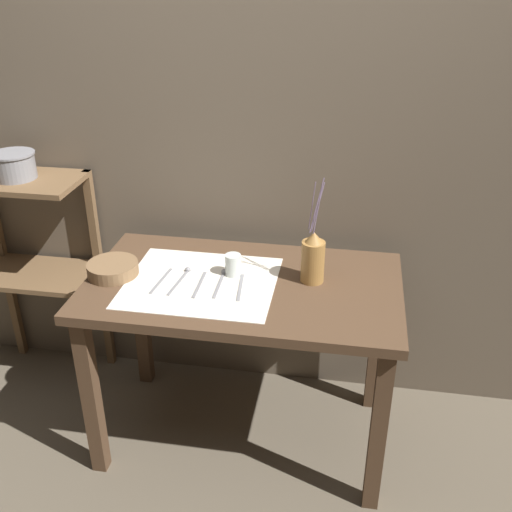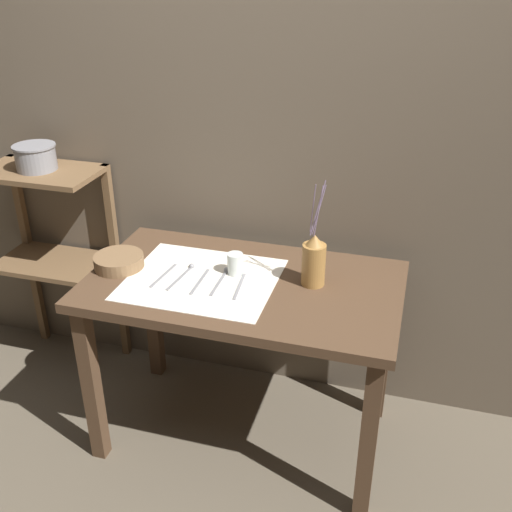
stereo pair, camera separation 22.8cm
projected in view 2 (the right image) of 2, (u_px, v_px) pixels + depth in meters
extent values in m
plane|color=brown|center=(245.00, 431.00, 2.71)|extent=(12.00, 12.00, 0.00)
cube|color=brown|center=(274.00, 145.00, 2.56)|extent=(7.00, 0.06, 2.40)
cube|color=#4C3523|center=(243.00, 286.00, 2.36)|extent=(1.24, 0.71, 0.04)
cube|color=#4C3523|center=(91.00, 385.00, 2.43)|extent=(0.06, 0.06, 0.74)
cube|color=#4C3523|center=(368.00, 441.00, 2.15)|extent=(0.06, 0.06, 0.74)
cube|color=#4C3523|center=(153.00, 310.00, 2.93)|extent=(0.06, 0.06, 0.74)
cube|color=#4C3523|center=(384.00, 348.00, 2.66)|extent=(0.06, 0.06, 0.74)
cube|color=brown|center=(39.00, 172.00, 2.70)|extent=(0.54, 0.32, 0.02)
cube|color=brown|center=(55.00, 263.00, 2.92)|extent=(0.54, 0.32, 0.02)
cube|color=brown|center=(30.00, 253.00, 3.13)|extent=(0.04, 0.04, 1.06)
cube|color=brown|center=(117.00, 266.00, 3.00)|extent=(0.04, 0.04, 1.06)
cube|color=silver|center=(202.00, 279.00, 2.37)|extent=(0.58, 0.50, 0.00)
cylinder|color=olive|center=(314.00, 265.00, 2.30)|extent=(0.09, 0.09, 0.17)
cone|color=olive|center=(315.00, 240.00, 2.25)|extent=(0.07, 0.07, 0.04)
cylinder|color=slate|center=(319.00, 210.00, 2.20)|extent=(0.04, 0.03, 0.19)
cylinder|color=slate|center=(318.00, 211.00, 2.18)|extent=(0.03, 0.00, 0.20)
cylinder|color=slate|center=(313.00, 209.00, 2.19)|extent=(0.02, 0.05, 0.21)
cylinder|color=slate|center=(318.00, 208.00, 2.19)|extent=(0.04, 0.04, 0.21)
cylinder|color=brown|center=(119.00, 261.00, 2.45)|extent=(0.20, 0.20, 0.05)
cylinder|color=silver|center=(235.00, 264.00, 2.39)|extent=(0.06, 0.06, 0.09)
cube|color=gray|center=(163.00, 275.00, 2.38)|extent=(0.03, 0.20, 0.00)
cube|color=gray|center=(180.00, 278.00, 2.37)|extent=(0.03, 0.20, 0.00)
sphere|color=gray|center=(192.00, 266.00, 2.45)|extent=(0.02, 0.02, 0.02)
cube|color=gray|center=(200.00, 281.00, 2.34)|extent=(0.02, 0.20, 0.00)
cube|color=gray|center=(219.00, 283.00, 2.33)|extent=(0.02, 0.20, 0.00)
sphere|color=gray|center=(227.00, 270.00, 2.42)|extent=(0.02, 0.02, 0.02)
cube|color=gray|center=(238.00, 286.00, 2.31)|extent=(0.03, 0.20, 0.00)
cylinder|color=gray|center=(36.00, 157.00, 2.67)|extent=(0.18, 0.18, 0.11)
cylinder|color=gray|center=(34.00, 146.00, 2.65)|extent=(0.19, 0.19, 0.01)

